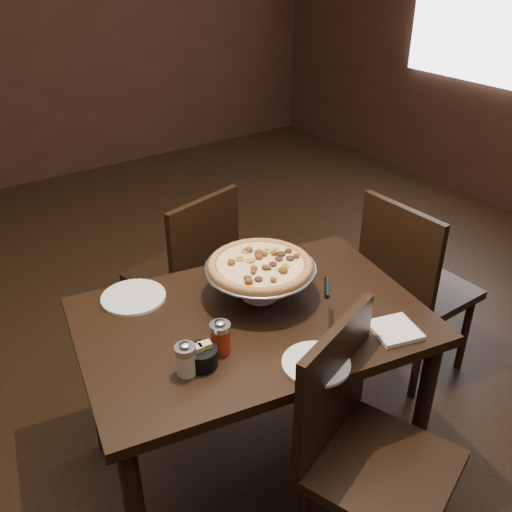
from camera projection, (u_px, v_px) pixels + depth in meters
room at (253, 117)px, 1.73m from camera, size 6.04×7.04×2.84m
dining_table at (253, 339)px, 2.02m from camera, size 1.30×0.99×0.73m
pizza_stand at (260, 265)px, 2.01m from camera, size 0.40×0.40×0.17m
parmesan_shaker at (186, 359)px, 1.69m from camera, size 0.06×0.06×0.11m
pepper_flake_shaker at (221, 337)px, 1.78m from camera, size 0.07×0.07×0.12m
packet_caddy at (201, 356)px, 1.73m from camera, size 0.10×0.10×0.08m
napkin_stack at (395, 330)px, 1.89m from camera, size 0.18×0.18×0.02m
plate_left at (133, 297)px, 2.06m from camera, size 0.23×0.23×0.01m
plate_near at (316, 364)px, 1.75m from camera, size 0.21×0.21×0.01m
serving_spatula at (327, 288)px, 1.89m from camera, size 0.15×0.15×0.02m
chair_far at (189, 270)px, 2.72m from camera, size 0.50×0.50×0.89m
chair_near at (363, 444)px, 1.79m from camera, size 0.54×0.54×0.90m
chair_side at (411, 283)px, 2.59m from camera, size 0.43×0.43×0.91m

